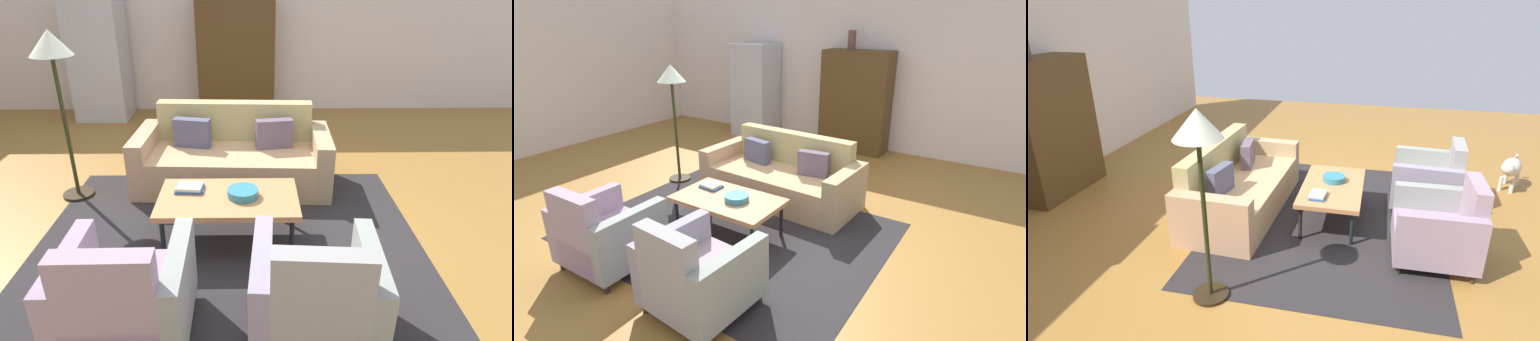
{
  "view_description": "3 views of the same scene",
  "coord_description": "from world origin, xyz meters",
  "views": [
    {
      "loc": [
        0.06,
        -3.52,
        2.22
      ],
      "look_at": [
        0.11,
        0.11,
        0.52
      ],
      "focal_mm": 30.34,
      "sensor_mm": 36.0,
      "label": 1
    },
    {
      "loc": [
        2.45,
        -3.37,
        2.32
      ],
      "look_at": [
        0.08,
        0.27,
        0.65
      ],
      "focal_mm": 27.95,
      "sensor_mm": 36.0,
      "label": 2
    },
    {
      "loc": [
        -4.62,
        -0.71,
        2.47
      ],
      "look_at": [
        -0.31,
        0.29,
        0.65
      ],
      "focal_mm": 29.31,
      "sensor_mm": 36.0,
      "label": 3
    }
  ],
  "objects": [
    {
      "name": "floor_lamp",
      "position": [
        -1.8,
        0.62,
        1.44
      ],
      "size": [
        0.4,
        0.4,
        1.72
      ],
      "color": "black",
      "rests_on": "ground"
    },
    {
      "name": "couch",
      "position": [
        -0.14,
        0.93,
        0.29
      ],
      "size": [
        2.14,
        0.99,
        0.86
      ],
      "rotation": [
        0.0,
        0.0,
        3.1
      ],
      "color": "tan",
      "rests_on": "ground"
    },
    {
      "name": "wall_back",
      "position": [
        0.0,
        3.82,
        1.4
      ],
      "size": [
        9.84,
        0.12,
        2.8
      ],
      "primitive_type": "cube",
      "color": "silver",
      "rests_on": "ground"
    },
    {
      "name": "book_stack",
      "position": [
        -0.48,
        -0.13,
        0.47
      ],
      "size": [
        0.25,
        0.19,
        0.05
      ],
      "color": "#2E5696",
      "rests_on": "coffee_table"
    },
    {
      "name": "fruit_bowl",
      "position": [
        -0.01,
        -0.26,
        0.48
      ],
      "size": [
        0.27,
        0.27,
        0.07
      ],
      "primitive_type": "cylinder",
      "color": "teal",
      "rests_on": "coffee_table"
    },
    {
      "name": "ground_plane",
      "position": [
        0.0,
        0.0,
        0.0
      ],
      "size": [
        11.8,
        11.8,
        0.0
      ],
      "primitive_type": "plane",
      "color": "olive"
    },
    {
      "name": "cabinet",
      "position": [
        -0.16,
        3.48,
        0.9
      ],
      "size": [
        1.2,
        0.51,
        1.8
      ],
      "color": "#4E3519",
      "rests_on": "ground"
    },
    {
      "name": "coffee_table",
      "position": [
        -0.14,
        -0.26,
        0.41
      ],
      "size": [
        1.2,
        0.7,
        0.45
      ],
      "color": "black",
      "rests_on": "ground"
    },
    {
      "name": "armchair_right",
      "position": [
        0.46,
        -1.42,
        0.34
      ],
      "size": [
        0.85,
        0.85,
        0.88
      ],
      "rotation": [
        0.0,
        0.0,
        -0.07
      ],
      "color": "#361F11",
      "rests_on": "ground"
    },
    {
      "name": "area_rug",
      "position": [
        -0.14,
        -0.21,
        0.0
      ],
      "size": [
        3.4,
        2.6,
        0.01
      ],
      "primitive_type": "cube",
      "color": "#2A2727",
      "rests_on": "ground"
    },
    {
      "name": "refrigerator",
      "position": [
        -2.3,
        3.37,
        0.93
      ],
      "size": [
        0.8,
        0.73,
        1.85
      ],
      "color": "#B7BABF",
      "rests_on": "ground"
    },
    {
      "name": "armchair_left",
      "position": [
        -0.74,
        -1.42,
        0.34
      ],
      "size": [
        0.81,
        0.81,
        0.88
      ],
      "rotation": [
        0.0,
        0.0,
        0.01
      ],
      "color": "#36291B",
      "rests_on": "ground"
    }
  ]
}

